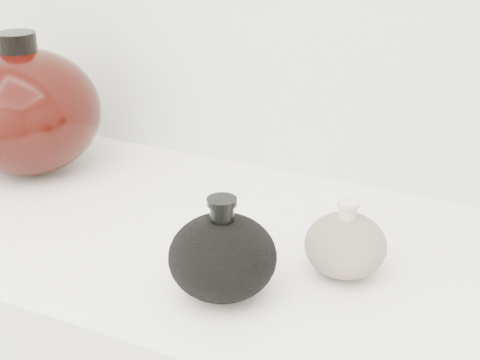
% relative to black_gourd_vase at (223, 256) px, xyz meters
% --- Properties ---
extents(black_gourd_vase, '(0.15, 0.15, 0.13)m').
position_rel_black_gourd_vase_xyz_m(black_gourd_vase, '(0.00, 0.00, 0.00)').
color(black_gourd_vase, black).
rests_on(black_gourd_vase, display_counter).
extents(cream_gourd_vase, '(0.11, 0.11, 0.10)m').
position_rel_black_gourd_vase_xyz_m(cream_gourd_vase, '(0.12, 0.11, -0.01)').
color(cream_gourd_vase, beige).
rests_on(cream_gourd_vase, display_counter).
extents(left_round_pot, '(0.28, 0.28, 0.23)m').
position_rel_black_gourd_vase_xyz_m(left_round_pot, '(-0.46, 0.19, 0.05)').
color(left_round_pot, black).
rests_on(left_round_pot, display_counter).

